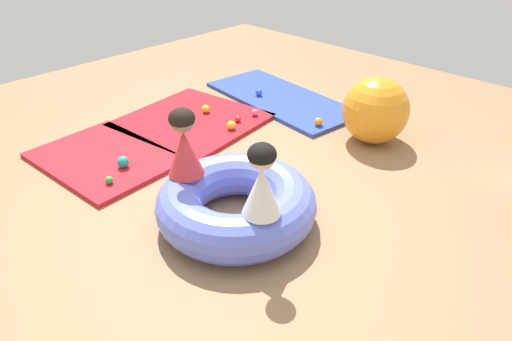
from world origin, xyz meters
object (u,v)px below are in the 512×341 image
at_px(inflatable_cushion, 236,203).
at_px(play_ball_pink, 255,112).
at_px(play_ball_red, 238,119).
at_px(play_ball_teal, 123,162).
at_px(play_ball_blue, 259,92).
at_px(exercise_ball_large, 375,110).
at_px(child_in_red, 184,143).
at_px(play_ball_green, 109,180).
at_px(play_ball_orange, 319,122).
at_px(child_in_white, 262,181).
at_px(play_ball_yellow, 206,109).
at_px(play_ball_yellow_second, 231,125).

distance_m(inflatable_cushion, play_ball_pink, 1.77).
relative_size(play_ball_red, play_ball_teal, 0.64).
bearing_deg(play_ball_blue, exercise_ball_large, -0.04).
relative_size(child_in_red, exercise_ball_large, 0.81).
bearing_deg(play_ball_pink, play_ball_teal, -92.48).
relative_size(child_in_red, play_ball_blue, 6.32).
bearing_deg(play_ball_green, play_ball_orange, 74.92).
relative_size(child_in_white, play_ball_yellow, 5.77).
distance_m(play_ball_pink, play_ball_teal, 1.53).
bearing_deg(play_ball_pink, play_ball_blue, 129.42).
bearing_deg(child_in_red, play_ball_yellow, -143.73).
xyz_separation_m(play_ball_red, play_ball_yellow_second, (0.08, -0.17, 0.01)).
xyz_separation_m(play_ball_pink, play_ball_red, (-0.02, -0.22, -0.00)).
bearing_deg(play_ball_teal, play_ball_blue, 98.32).
distance_m(child_in_red, child_in_white, 0.71).
xyz_separation_m(play_ball_green, exercise_ball_large, (1.05, 2.17, 0.24)).
xyz_separation_m(inflatable_cushion, play_ball_yellow_second, (-1.08, 0.97, -0.08)).
bearing_deg(child_in_red, play_ball_pink, -161.29).
relative_size(play_ball_yellow, play_ball_yellow_second, 0.96).
xyz_separation_m(child_in_red, play_ball_pink, (-0.78, 1.51, -0.49)).
height_order(play_ball_orange, play_ball_teal, play_ball_teal).
bearing_deg(child_in_white, inflatable_cushion, -63.65).
relative_size(child_in_red, play_ball_green, 7.71).
xyz_separation_m(play_ball_yellow, play_ball_red, (0.40, 0.08, -0.01)).
distance_m(play_ball_green, play_ball_yellow_second, 1.35).
height_order(child_in_red, play_ball_blue, child_in_red).
bearing_deg(play_ball_green, child_in_red, 18.60).
bearing_deg(play_ball_pink, play_ball_yellow_second, -81.74).
height_order(child_in_red, play_ball_teal, child_in_red).
relative_size(play_ball_blue, play_ball_yellow_second, 0.91).
height_order(play_ball_yellow_second, exercise_ball_large, exercise_ball_large).
xyz_separation_m(play_ball_orange, play_ball_teal, (-0.68, -1.79, 0.01)).
relative_size(play_ball_orange, play_ball_red, 1.27).
distance_m(play_ball_pink, play_ball_yellow_second, 0.39).
xyz_separation_m(play_ball_red, exercise_ball_large, (1.15, 0.65, 0.24)).
distance_m(play_ball_orange, play_ball_yellow_second, 0.86).
distance_m(child_in_white, play_ball_yellow, 2.30).
height_order(play_ball_blue, exercise_ball_large, exercise_ball_large).
height_order(play_ball_blue, play_ball_pink, play_ball_blue).
bearing_deg(play_ball_teal, play_ball_orange, 69.09).
xyz_separation_m(play_ball_blue, play_ball_teal, (0.29, -1.95, 0.01)).
bearing_deg(exercise_ball_large, play_ball_yellow_second, -142.73).
bearing_deg(play_ball_yellow, play_ball_orange, 28.48).
height_order(play_ball_green, play_ball_red, play_ball_green).
bearing_deg(child_in_red, play_ball_red, -156.66).
bearing_deg(play_ball_pink, play_ball_yellow, -144.83).
relative_size(inflatable_cushion, play_ball_yellow_second, 13.01).
bearing_deg(play_ball_blue, play_ball_yellow, -95.79).
height_order(play_ball_teal, exercise_ball_large, exercise_ball_large).
relative_size(play_ball_yellow, play_ball_blue, 1.06).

